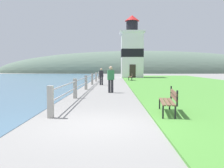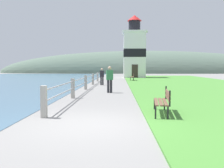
{
  "view_description": "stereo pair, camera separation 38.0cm",
  "coord_description": "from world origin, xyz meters",
  "px_view_note": "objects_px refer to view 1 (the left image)",
  "views": [
    {
      "loc": [
        0.48,
        -6.98,
        1.65
      ],
      "look_at": [
        0.29,
        12.68,
        0.3
      ],
      "focal_mm": 40.0,
      "sensor_mm": 36.0,
      "label": 1
    },
    {
      "loc": [
        0.86,
        -6.97,
        1.65
      ],
      "look_at": [
        0.29,
        12.68,
        0.3
      ],
      "focal_mm": 40.0,
      "sensor_mm": 36.0,
      "label": 2
    }
  ],
  "objects_px": {
    "park_bench_near": "(169,100)",
    "person_strolling": "(101,76)",
    "park_bench_midway": "(131,76)",
    "lighthouse": "(132,51)",
    "person_by_railing": "(111,78)"
  },
  "relations": [
    {
      "from": "park_bench_near",
      "to": "person_strolling",
      "type": "bearing_deg",
      "value": -70.83
    },
    {
      "from": "park_bench_near",
      "to": "park_bench_midway",
      "type": "distance_m",
      "value": 21.12
    },
    {
      "from": "park_bench_near",
      "to": "lighthouse",
      "type": "relative_size",
      "value": 0.2
    },
    {
      "from": "park_bench_near",
      "to": "park_bench_midway",
      "type": "xyz_separation_m",
      "value": [
        0.11,
        21.12,
        -0.0
      ]
    },
    {
      "from": "park_bench_near",
      "to": "person_by_railing",
      "type": "distance_m",
      "value": 7.73
    },
    {
      "from": "park_bench_midway",
      "to": "lighthouse",
      "type": "distance_m",
      "value": 9.4
    },
    {
      "from": "person_strolling",
      "to": "lighthouse",
      "type": "bearing_deg",
      "value": -19.12
    },
    {
      "from": "park_bench_midway",
      "to": "person_strolling",
      "type": "xyz_separation_m",
      "value": [
        -3.16,
        -7.01,
        0.29
      ]
    },
    {
      "from": "park_bench_near",
      "to": "park_bench_midway",
      "type": "relative_size",
      "value": 1.05
    },
    {
      "from": "person_strolling",
      "to": "person_by_railing",
      "type": "height_order",
      "value": "person_by_railing"
    },
    {
      "from": "person_strolling",
      "to": "park_bench_midway",
      "type": "bearing_deg",
      "value": -29.61
    },
    {
      "from": "person_strolling",
      "to": "person_by_railing",
      "type": "bearing_deg",
      "value": -177.19
    },
    {
      "from": "lighthouse",
      "to": "person_strolling",
      "type": "xyz_separation_m",
      "value": [
        -3.86,
        -15.71,
        -3.19
      ]
    },
    {
      "from": "park_bench_midway",
      "to": "person_strolling",
      "type": "height_order",
      "value": "person_strolling"
    },
    {
      "from": "person_strolling",
      "to": "person_by_railing",
      "type": "relative_size",
      "value": 0.91
    }
  ]
}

